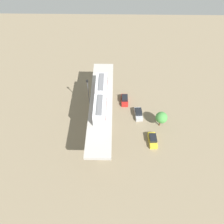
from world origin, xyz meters
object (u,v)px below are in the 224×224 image
Objects in this scene: parked_car_yellow at (153,140)px; signal_post at (89,95)px; parked_car_silver at (138,114)px; train at (101,98)px; parked_car_red at (125,100)px; tree_near_viaduct at (161,118)px.

signal_post is at bearing 146.17° from parked_car_yellow.
parked_car_yellow is at bearing -30.79° from signal_post.
parked_car_yellow is 19.19m from signal_post.
signal_post is at bearing 169.85° from parked_car_silver.
train is at bearing -165.64° from parked_car_silver.
signal_post is (-9.33, -3.69, 5.41)m from parked_car_red.
parked_car_silver is 1.01× the size of parked_car_yellow.
train reaches higher than tree_near_viaduct.
tree_near_viaduct reaches higher than parked_car_silver.
train is at bearing 155.40° from parked_car_yellow.
parked_car_yellow is at bearing -74.76° from parked_car_silver.
signal_post reaches higher than parked_car_yellow.
tree_near_viaduct is 18.93m from signal_post.
train reaches higher than parked_car_yellow.
signal_post reaches higher than tree_near_viaduct.
parked_car_yellow is 14.63m from parked_car_red.
tree_near_viaduct is 0.41× the size of signal_post.
parked_car_red is at bearing 121.23° from parked_car_silver.
parked_car_silver is 1.03× the size of parked_car_red.
parked_car_red is (5.93, 8.21, -9.42)m from train.
parked_car_silver is 6.61m from tree_near_viaduct.
parked_car_silver is 14.04m from signal_post.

